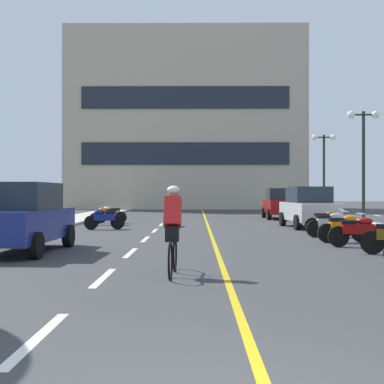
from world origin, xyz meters
TOP-DOWN VIEW (x-y plane):
  - ground_plane at (0.00, 21.00)m, footprint 140.00×140.00m
  - curb_left at (-7.20, 24.00)m, footprint 2.40×72.00m
  - curb_right at (7.20, 24.00)m, footprint 2.40×72.00m
  - lane_dash_0 at (-2.00, 2.00)m, footprint 0.14×2.20m
  - lane_dash_1 at (-2.00, 6.00)m, footprint 0.14×2.20m
  - lane_dash_2 at (-2.00, 10.00)m, footprint 0.14×2.20m
  - lane_dash_3 at (-2.00, 14.00)m, footprint 0.14×2.20m
  - lane_dash_4 at (-2.00, 18.00)m, footprint 0.14×2.20m
  - lane_dash_5 at (-2.00, 22.00)m, footprint 0.14×2.20m
  - lane_dash_6 at (-2.00, 26.00)m, footprint 0.14×2.20m
  - lane_dash_7 at (-2.00, 30.00)m, footprint 0.14×2.20m
  - lane_dash_8 at (-2.00, 34.00)m, footprint 0.14×2.20m
  - lane_dash_9 at (-2.00, 38.00)m, footprint 0.14×2.20m
  - lane_dash_10 at (-2.00, 42.00)m, footprint 0.14×2.20m
  - lane_dash_11 at (-2.00, 46.00)m, footprint 0.14×2.20m
  - centre_line_yellow at (0.25, 24.00)m, footprint 0.12×66.00m
  - office_building at (-1.31, 48.83)m, footprint 22.76×7.77m
  - street_lamp_mid at (7.26, 20.29)m, footprint 1.46×0.36m
  - street_lamp_far at (7.37, 28.15)m, footprint 1.46×0.36m
  - parked_car_near at (-4.86, 10.11)m, footprint 2.03×4.25m
  - parked_car_mid at (4.68, 19.85)m, footprint 2.12×4.29m
  - parked_car_far at (4.74, 27.94)m, footprint 1.98×4.23m
  - motorcycle_4 at (4.34, 11.48)m, footprint 1.70×0.60m
  - motorcycle_5 at (4.33, 12.92)m, footprint 1.70×0.60m
  - motorcycle_6 at (4.40, 14.89)m, footprint 1.70×0.60m
  - motorcycle_7 at (4.70, 16.54)m, footprint 1.70×0.60m
  - motorcycle_8 at (-4.19, 18.65)m, footprint 1.69×0.63m
  - motorcycle_9 at (-4.60, 21.69)m, footprint 1.70×0.60m
  - motorcycle_10 at (-4.68, 23.36)m, footprint 1.67×0.69m
  - cyclist_rider at (-0.74, 6.32)m, footprint 0.42×1.77m

SIDE VIEW (x-z plane):
  - ground_plane at x=0.00m, z-range 0.00..0.00m
  - lane_dash_0 at x=-2.00m, z-range 0.00..0.01m
  - lane_dash_1 at x=-2.00m, z-range 0.00..0.01m
  - lane_dash_2 at x=-2.00m, z-range 0.00..0.01m
  - lane_dash_3 at x=-2.00m, z-range 0.00..0.01m
  - lane_dash_4 at x=-2.00m, z-range 0.00..0.01m
  - lane_dash_5 at x=-2.00m, z-range 0.00..0.01m
  - lane_dash_6 at x=-2.00m, z-range 0.00..0.01m
  - lane_dash_7 at x=-2.00m, z-range 0.00..0.01m
  - lane_dash_8 at x=-2.00m, z-range 0.00..0.01m
  - lane_dash_9 at x=-2.00m, z-range 0.00..0.01m
  - lane_dash_10 at x=-2.00m, z-range 0.00..0.01m
  - lane_dash_11 at x=-2.00m, z-range 0.00..0.01m
  - centre_line_yellow at x=0.25m, z-range 0.00..0.01m
  - curb_left at x=-7.20m, z-range 0.00..0.12m
  - curb_right at x=7.20m, z-range 0.00..0.12m
  - motorcycle_4 at x=4.34m, z-range 0.01..0.93m
  - motorcycle_5 at x=4.33m, z-range 0.01..0.93m
  - motorcycle_6 at x=4.40m, z-range 0.01..0.93m
  - motorcycle_7 at x=4.70m, z-range 0.01..0.93m
  - motorcycle_8 at x=-4.19m, z-range 0.01..0.93m
  - motorcycle_9 at x=-4.60m, z-range 0.01..0.93m
  - motorcycle_10 at x=-4.68m, z-range 0.01..0.93m
  - cyclist_rider at x=-0.74m, z-range 0.03..1.74m
  - parked_car_near at x=-4.86m, z-range 0.01..1.83m
  - parked_car_mid at x=4.68m, z-range 0.01..1.83m
  - parked_car_far at x=4.74m, z-range 0.01..1.83m
  - street_lamp_far at x=7.37m, z-range 1.28..6.22m
  - street_lamp_mid at x=7.26m, z-range 1.31..6.45m
  - office_building at x=-1.31m, z-range 0.00..17.20m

